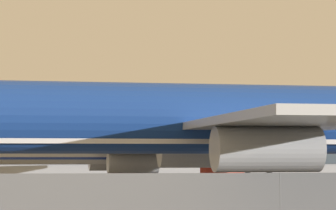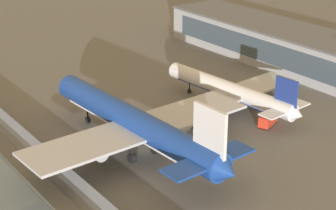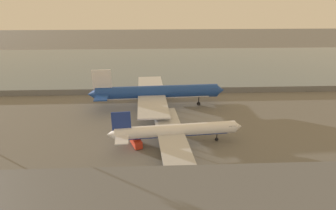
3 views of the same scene
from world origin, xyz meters
name	(u,v)px [view 3 (image 3 of 3)]	position (x,y,z in m)	size (l,w,h in m)	color
ground_plane	(156,109)	(0.00, 0.00, 0.00)	(500.00, 500.00, 0.00)	#66635E
waterfront_lagoon	(156,63)	(0.00, -71.00, 0.00)	(320.00, 98.00, 0.01)	slate
shoreline_seawall	(156,90)	(0.00, -20.50, 0.25)	(320.00, 3.00, 0.50)	#474238
perimeter_fence	(156,91)	(0.00, -16.00, 1.25)	(280.00, 0.10, 2.51)	slate
cargo_jet_blue	(156,93)	(0.04, -1.77, 5.73)	(50.96, 43.63, 15.02)	#193D93
passenger_jet_white	(174,131)	(-5.22, 25.30, 4.14)	(38.30, 33.15, 10.85)	white
baggage_tug	(173,123)	(-5.54, 13.44, 0.81)	(3.56, 2.65, 1.80)	white
ops_van	(136,142)	(5.45, 26.13, 1.28)	(3.89, 5.61, 2.48)	red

